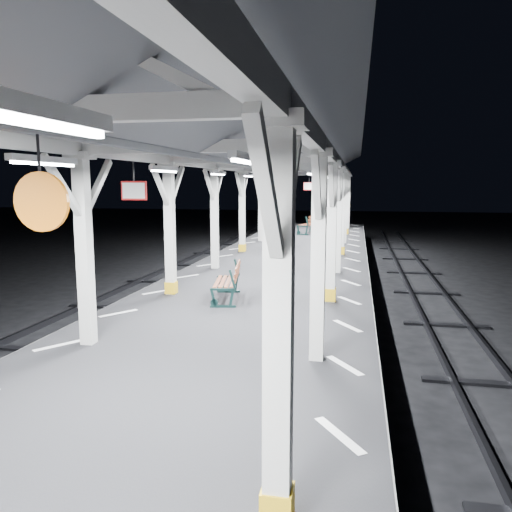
% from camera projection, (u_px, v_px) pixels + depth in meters
% --- Properties ---
extents(ground, '(120.00, 120.00, 0.00)m').
position_uv_depth(ground, '(228.00, 366.00, 10.49)').
color(ground, black).
rests_on(ground, ground).
extents(platform, '(6.00, 50.00, 1.00)m').
position_uv_depth(platform, '(228.00, 343.00, 10.41)').
color(platform, black).
rests_on(platform, ground).
extents(hazard_stripes_left, '(1.00, 48.00, 0.01)m').
position_uv_depth(hazard_stripes_left, '(118.00, 313.00, 10.82)').
color(hazard_stripes_left, silver).
rests_on(hazard_stripes_left, platform).
extents(hazard_stripes_right, '(1.00, 48.00, 0.01)m').
position_uv_depth(hazard_stripes_right, '(347.00, 326.00, 9.86)').
color(hazard_stripes_right, silver).
rests_on(hazard_stripes_right, platform).
extents(track_left, '(2.20, 60.00, 0.16)m').
position_uv_depth(track_left, '(17.00, 347.00, 11.46)').
color(track_left, '#2D2D33').
rests_on(track_left, ground).
extents(track_right, '(2.20, 60.00, 0.16)m').
position_uv_depth(track_right, '(482.00, 381.00, 9.49)').
color(track_right, '#2D2D33').
rests_on(track_right, ground).
extents(canopy, '(5.40, 49.00, 4.65)m').
position_uv_depth(canopy, '(226.00, 144.00, 9.81)').
color(canopy, beige).
rests_on(canopy, platform).
extents(bench_mid, '(0.88, 1.72, 0.89)m').
position_uv_depth(bench_mid, '(230.00, 281.00, 12.03)').
color(bench_mid, '#122C2A').
rests_on(bench_mid, platform).
extents(bench_far, '(1.25, 1.90, 0.97)m').
position_uv_depth(bench_far, '(281.00, 236.00, 21.78)').
color(bench_far, '#122C2A').
rests_on(bench_far, platform).
extents(bench_extra, '(1.20, 2.02, 1.03)m').
position_uv_depth(bench_extra, '(311.00, 224.00, 27.78)').
color(bench_extra, '#122C2A').
rests_on(bench_extra, platform).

